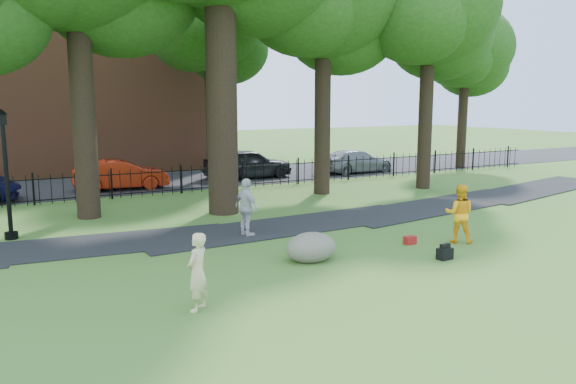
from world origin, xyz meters
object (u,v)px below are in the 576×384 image
man (459,214)px  boulder (311,245)px  red_sedan (121,175)px  lamppost (7,176)px  woman (197,272)px

man → boulder: size_ratio=1.25×
boulder → red_sedan: bearing=97.0°
lamppost → red_sedan: (4.96, 7.93, -1.19)m
woman → man: size_ratio=0.92×
lamppost → woman: bearing=-71.6°
boulder → lamppost: lamppost is taller
woman → boulder: size_ratio=1.15×
man → lamppost: bearing=13.9°
lamppost → boulder: bearing=-44.5°
lamppost → red_sedan: lamppost is taller
man → lamppost: (-11.45, 6.68, 1.04)m
woman → man: bearing=150.3°
woman → red_sedan: woman is taller
man → red_sedan: size_ratio=0.40×
woman → man: 8.63m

